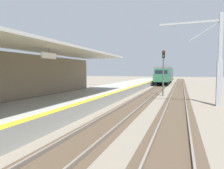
{
  "coord_description": "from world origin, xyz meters",
  "views": [
    {
      "loc": [
        5.61,
        1.11,
        2.83
      ],
      "look_at": [
        1.92,
        11.29,
        2.1
      ],
      "focal_mm": 30.83,
      "sensor_mm": 36.0,
      "label": 1
    }
  ],
  "objects": [
    {
      "name": "rail_signal_post",
      "position": [
        3.63,
        23.83,
        3.19
      ],
      "size": [
        0.32,
        0.34,
        5.2
      ],
      "color": "#4C4C4C",
      "rests_on": "ground"
    },
    {
      "name": "track_pair_nearest_platform",
      "position": [
        1.9,
        20.0,
        0.05
      ],
      "size": [
        2.34,
        120.0,
        0.16
      ],
      "color": "#4C3D2D",
      "rests_on": "ground"
    },
    {
      "name": "approaching_train",
      "position": [
        1.9,
        47.98,
        2.18
      ],
      "size": [
        2.93,
        19.6,
        4.76
      ],
      "color": "#286647",
      "rests_on": "ground"
    },
    {
      "name": "station_platform",
      "position": [
        -2.5,
        16.0,
        0.45
      ],
      "size": [
        5.0,
        80.0,
        0.91
      ],
      "color": "#999993",
      "rests_on": "ground"
    },
    {
      "name": "catenary_pylon_far_side",
      "position": [
        8.19,
        18.72,
        3.6
      ],
      "size": [
        5.0,
        0.4,
        7.5
      ],
      "color": "#9EA3A8",
      "rests_on": "ground"
    },
    {
      "name": "track_pair_middle",
      "position": [
        5.3,
        20.0,
        0.05
      ],
      "size": [
        2.34,
        120.0,
        0.16
      ],
      "color": "#4C3D2D",
      "rests_on": "ground"
    }
  ]
}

